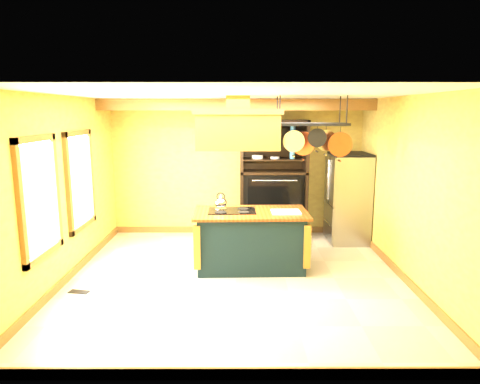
{
  "coord_description": "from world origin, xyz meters",
  "views": [
    {
      "loc": [
        0.05,
        -6.09,
        2.46
      ],
      "look_at": [
        0.06,
        0.3,
        1.26
      ],
      "focal_mm": 32.0,
      "sensor_mm": 36.0,
      "label": 1
    }
  ],
  "objects_px": {
    "range_hood": "(238,128)",
    "pot_rack": "(311,132)",
    "refrigerator": "(347,200)",
    "kitchen_island": "(251,239)",
    "hutch": "(273,192)"
  },
  "relations": [
    {
      "from": "range_hood",
      "to": "pot_rack",
      "type": "relative_size",
      "value": 1.1
    },
    {
      "from": "pot_rack",
      "to": "refrigerator",
      "type": "relative_size",
      "value": 0.72
    },
    {
      "from": "kitchen_island",
      "to": "refrigerator",
      "type": "relative_size",
      "value": 1.08
    },
    {
      "from": "range_hood",
      "to": "pot_rack",
      "type": "xyz_separation_m",
      "value": [
        1.11,
        0.0,
        -0.07
      ]
    },
    {
      "from": "hutch",
      "to": "kitchen_island",
      "type": "bearing_deg",
      "value": -105.37
    },
    {
      "from": "kitchen_island",
      "to": "hutch",
      "type": "bearing_deg",
      "value": 73.2
    },
    {
      "from": "kitchen_island",
      "to": "range_hood",
      "type": "xyz_separation_m",
      "value": [
        -0.2,
        -0.0,
        1.76
      ]
    },
    {
      "from": "refrigerator",
      "to": "hutch",
      "type": "height_order",
      "value": "hutch"
    },
    {
      "from": "range_hood",
      "to": "refrigerator",
      "type": "bearing_deg",
      "value": 34.62
    },
    {
      "from": "pot_rack",
      "to": "range_hood",
      "type": "bearing_deg",
      "value": -180.0
    },
    {
      "from": "range_hood",
      "to": "refrigerator",
      "type": "relative_size",
      "value": 0.79
    },
    {
      "from": "kitchen_island",
      "to": "pot_rack",
      "type": "height_order",
      "value": "pot_rack"
    },
    {
      "from": "pot_rack",
      "to": "refrigerator",
      "type": "distance_m",
      "value": 2.2
    },
    {
      "from": "pot_rack",
      "to": "refrigerator",
      "type": "xyz_separation_m",
      "value": [
        0.97,
        1.44,
        -1.35
      ]
    },
    {
      "from": "refrigerator",
      "to": "pot_rack",
      "type": "bearing_deg",
      "value": -124.02
    }
  ]
}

